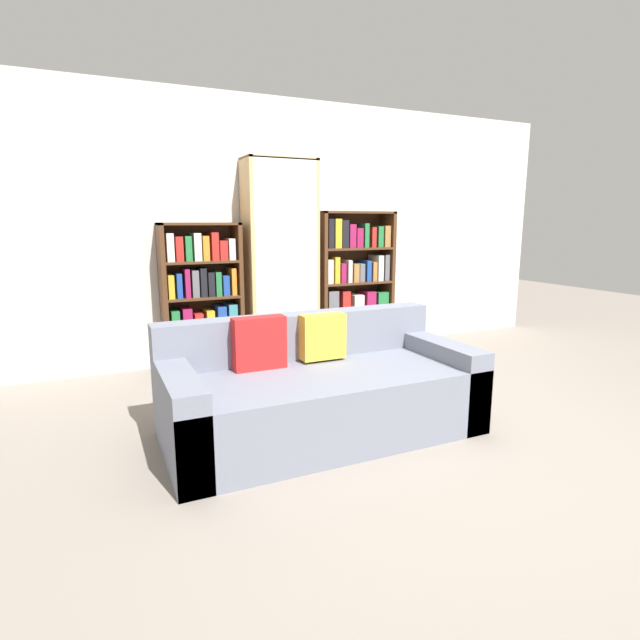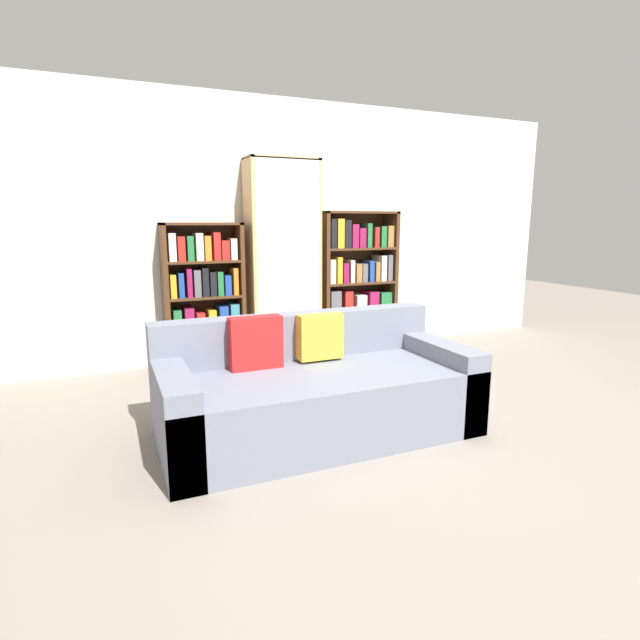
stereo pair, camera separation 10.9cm
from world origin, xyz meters
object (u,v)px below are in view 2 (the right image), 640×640
(bookshelf_right, at_px, (356,285))
(wine_bottle, at_px, (379,359))
(couch, at_px, (316,392))
(display_cabinet, at_px, (283,262))
(bookshelf_left, at_px, (204,299))

(bookshelf_right, xyz_separation_m, wine_bottle, (-0.25, -0.97, -0.58))
(couch, bearing_deg, bookshelf_right, 55.73)
(bookshelf_right, distance_m, wine_bottle, 1.16)
(display_cabinet, relative_size, bookshelf_right, 1.33)
(couch, relative_size, bookshelf_left, 1.47)
(couch, bearing_deg, bookshelf_left, 101.44)
(display_cabinet, bearing_deg, couch, -102.84)
(couch, height_order, bookshelf_left, bookshelf_left)
(bookshelf_left, distance_m, wine_bottle, 1.81)
(couch, relative_size, bookshelf_right, 1.36)
(bookshelf_right, bearing_deg, bookshelf_left, -180.00)
(couch, relative_size, display_cabinet, 1.02)
(display_cabinet, height_order, bookshelf_right, display_cabinet)
(bookshelf_left, height_order, wine_bottle, bookshelf_left)
(bookshelf_right, bearing_deg, display_cabinet, -178.97)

